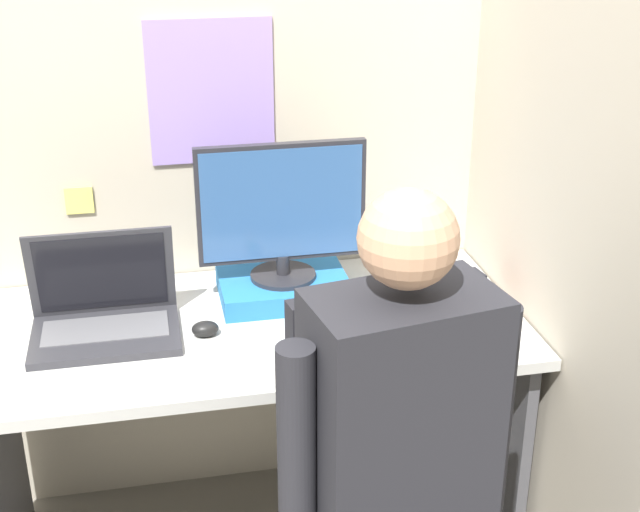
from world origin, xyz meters
name	(u,v)px	position (x,y,z in m)	size (l,w,h in m)	color
cubicle_panel_back	(233,237)	(0.00, 0.71, 0.83)	(1.92, 0.05, 1.66)	#B7AD99
cubicle_panel_right	(528,278)	(0.73, 0.27, 0.83)	(0.04, 1.32, 1.66)	#B7AD99
desk	(253,383)	(0.00, 0.34, 0.55)	(1.42, 0.68, 0.74)	#B7B7B2
paper_box	(283,287)	(0.11, 0.48, 0.77)	(0.35, 0.26, 0.06)	#236BAD
monitor	(282,210)	(0.11, 0.48, 0.99)	(0.45, 0.18, 0.38)	#232328
laptop	(105,316)	(-0.37, 0.36, 0.79)	(0.37, 0.25, 0.26)	#2D2D33
mouse	(205,329)	(-0.12, 0.29, 0.76)	(0.07, 0.05, 0.04)	black
stapler	(471,295)	(0.60, 0.32, 0.77)	(0.05, 0.14, 0.06)	#A31919
carrot_toy	(293,361)	(0.07, 0.09, 0.76)	(0.05, 0.13, 0.05)	orange
person	(401,492)	(0.18, -0.42, 0.76)	(0.47, 0.46, 1.34)	#282D4C
coffee_mug	(391,274)	(0.42, 0.47, 0.78)	(0.09, 0.09, 0.08)	teal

